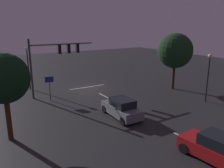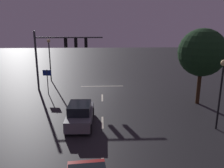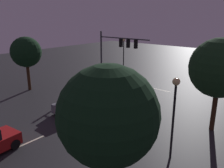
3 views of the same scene
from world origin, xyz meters
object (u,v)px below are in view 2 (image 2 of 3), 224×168
(traffic_signal_assembly, at_px, (60,49))
(car_approaching, at_px, (80,114))
(street_lamp_right_kerb, at_px, (49,52))
(street_lamp_left_kerb, at_px, (222,82))
(route_sign, at_px, (47,76))
(tree_left_near, at_px, (202,53))

(traffic_signal_assembly, xyz_separation_m, car_approaching, (-2.81, 9.39, -3.83))
(street_lamp_right_kerb, bearing_deg, street_lamp_left_kerb, 135.32)
(car_approaching, relative_size, street_lamp_right_kerb, 0.82)
(car_approaching, bearing_deg, street_lamp_right_kerb, -69.96)
(street_lamp_right_kerb, height_order, route_sign, street_lamp_right_kerb)
(car_approaching, distance_m, street_lamp_left_kerb, 10.41)
(traffic_signal_assembly, height_order, route_sign, traffic_signal_assembly)
(traffic_signal_assembly, relative_size, car_approaching, 1.68)
(street_lamp_left_kerb, relative_size, tree_left_near, 0.73)
(car_approaching, xyz_separation_m, street_lamp_right_kerb, (4.94, -13.53, 2.91))
(traffic_signal_assembly, bearing_deg, car_approaching, 106.66)
(route_sign, xyz_separation_m, tree_left_near, (-14.78, 3.51, 2.89))
(street_lamp_left_kerb, bearing_deg, route_sign, -32.54)
(car_approaching, relative_size, tree_left_near, 0.63)
(car_approaching, height_order, street_lamp_right_kerb, street_lamp_right_kerb)
(street_lamp_left_kerb, bearing_deg, traffic_signal_assembly, -39.66)
(car_approaching, height_order, street_lamp_left_kerb, street_lamp_left_kerb)
(traffic_signal_assembly, distance_m, street_lamp_right_kerb, 4.75)
(street_lamp_left_kerb, distance_m, tree_left_near, 5.64)
(car_approaching, xyz_separation_m, street_lamp_left_kerb, (-9.97, 1.21, 2.76))
(street_lamp_right_kerb, relative_size, tree_left_near, 0.76)
(tree_left_near, bearing_deg, car_approaching, 21.61)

